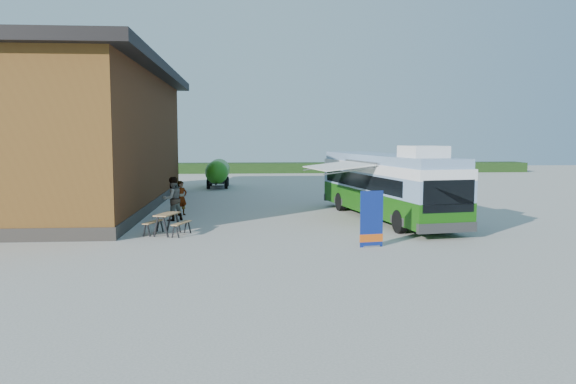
{
  "coord_description": "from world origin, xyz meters",
  "views": [
    {
      "loc": [
        -1.79,
        -20.46,
        3.77
      ],
      "look_at": [
        0.05,
        3.33,
        1.4
      ],
      "focal_mm": 35.0,
      "sensor_mm": 36.0,
      "label": 1
    }
  ],
  "objects": [
    {
      "name": "barn",
      "position": [
        -10.5,
        10.0,
        3.59
      ],
      "size": [
        9.6,
        21.2,
        7.5
      ],
      "color": "brown",
      "rests_on": "ground"
    },
    {
      "name": "ground",
      "position": [
        0.0,
        0.0,
        0.0
      ],
      "size": [
        100.0,
        100.0,
        0.0
      ],
      "primitive_type": "plane",
      "color": "#BCB7AD",
      "rests_on": "ground"
    },
    {
      "name": "hedge",
      "position": [
        8.0,
        38.0,
        0.5
      ],
      "size": [
        40.0,
        3.0,
        1.0
      ],
      "primitive_type": "cube",
      "color": "#264419",
      "rests_on": "ground"
    },
    {
      "name": "bus",
      "position": [
        4.64,
        4.51,
        1.63
      ],
      "size": [
        4.19,
        11.32,
        3.4
      ],
      "rotation": [
        0.0,
        0.0,
        0.17
      ],
      "color": "#226711",
      "rests_on": "ground"
    },
    {
      "name": "awning",
      "position": [
        2.57,
        4.34,
        2.48
      ],
      "size": [
        2.96,
        4.13,
        0.49
      ],
      "rotation": [
        0.0,
        0.0,
        0.17
      ],
      "color": "white",
      "rests_on": "ground"
    },
    {
      "name": "person_b",
      "position": [
        -5.03,
        4.8,
        0.99
      ],
      "size": [
        1.22,
        1.17,
        1.97
      ],
      "primitive_type": "imported",
      "rotation": [
        0.0,
        0.0,
        -2.51
      ],
      "color": "#999999",
      "rests_on": "ground"
    },
    {
      "name": "person_a",
      "position": [
        -4.82,
        6.5,
        0.83
      ],
      "size": [
        0.71,
        0.7,
        1.66
      ],
      "primitive_type": "imported",
      "rotation": [
        0.0,
        0.0,
        0.74
      ],
      "color": "#999999",
      "rests_on": "ground"
    },
    {
      "name": "banner",
      "position": [
        2.51,
        -1.83,
        0.79
      ],
      "size": [
        0.83,
        0.28,
        1.93
      ],
      "rotation": [
        0.0,
        0.0,
        0.17
      ],
      "color": "navy",
      "rests_on": "ground"
    },
    {
      "name": "slurry_tanker",
      "position": [
        -3.76,
        21.27,
        1.18
      ],
      "size": [
        1.66,
        5.55,
        2.05
      ],
      "rotation": [
        0.0,
        0.0,
        -0.01
      ],
      "color": "#287A16",
      "rests_on": "ground"
    },
    {
      "name": "picnic_table",
      "position": [
        -4.77,
        1.13,
        0.62
      ],
      "size": [
        1.78,
        1.68,
        0.83
      ],
      "rotation": [
        0.0,
        0.0,
        -0.33
      ],
      "color": "#A77E4E",
      "rests_on": "ground"
    }
  ]
}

